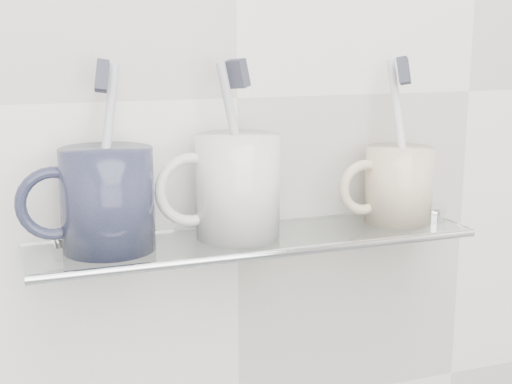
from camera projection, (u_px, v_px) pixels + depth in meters
name	position (u px, v px, depth m)	size (l,w,h in m)	color
wall_back	(237.00, 98.00, 0.83)	(2.50, 2.50, 0.00)	silver
shelf_glass	(255.00, 240.00, 0.80)	(0.50, 0.12, 0.01)	silver
shelf_rail	(273.00, 254.00, 0.75)	(0.01, 0.01, 0.50)	silver
bracket_left	(60.00, 256.00, 0.78)	(0.02, 0.02, 0.03)	silver
bracket_right	(396.00, 223.00, 0.92)	(0.02, 0.02, 0.03)	silver
mug_left	(108.00, 200.00, 0.74)	(0.10, 0.10, 0.11)	black
mug_left_handle	(54.00, 204.00, 0.72)	(0.08, 0.08, 0.01)	black
toothbrush_left	(106.00, 155.00, 0.73)	(0.01, 0.01, 0.19)	#AFB5C3
bristles_left	(102.00, 76.00, 0.71)	(0.01, 0.02, 0.03)	#323442
mug_center	(238.00, 186.00, 0.79)	(0.09, 0.09, 0.12)	silver
mug_center_handle	(192.00, 190.00, 0.77)	(0.08, 0.08, 0.01)	silver
toothbrush_center	(238.00, 148.00, 0.78)	(0.01, 0.01, 0.19)	#ACADB5
bristles_center	(237.00, 74.00, 0.76)	(0.01, 0.02, 0.03)	#323442
mug_right	(399.00, 185.00, 0.86)	(0.08, 0.08, 0.09)	beige
mug_right_handle	(365.00, 187.00, 0.84)	(0.07, 0.07, 0.01)	beige
toothbrush_right	(401.00, 139.00, 0.85)	(0.01, 0.01, 0.19)	white
bristles_right	(404.00, 71.00, 0.83)	(0.01, 0.02, 0.03)	#323442
chrome_cap	(431.00, 212.00, 0.88)	(0.04, 0.04, 0.02)	silver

